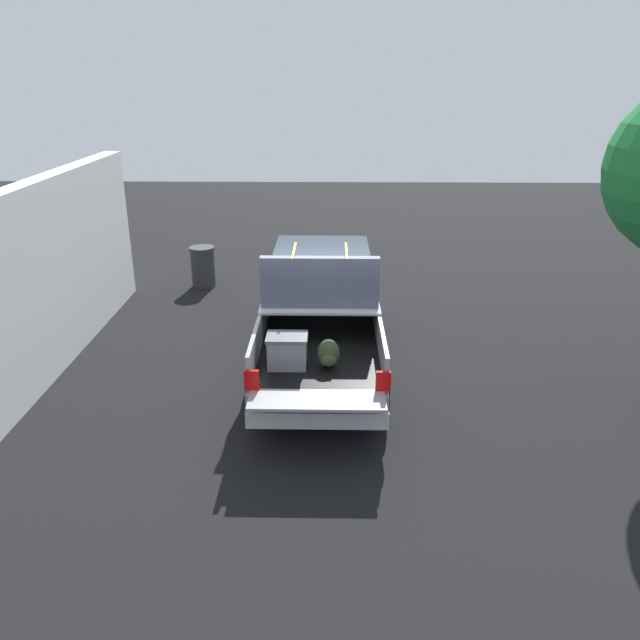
# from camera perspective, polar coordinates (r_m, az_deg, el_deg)

# --- Properties ---
(ground_plane) EXTENTS (40.00, 40.00, 0.00)m
(ground_plane) POSITION_cam_1_polar(r_m,az_deg,el_deg) (11.21, 0.06, -4.10)
(ground_plane) COLOR black
(pickup_truck) EXTENTS (6.05, 2.06, 2.23)m
(pickup_truck) POSITION_cam_1_polar(r_m,az_deg,el_deg) (11.18, 0.07, 1.12)
(pickup_truck) COLOR gray
(pickup_truck) RESTS_ON ground_plane
(building_facade) EXTENTS (9.22, 0.36, 3.24)m
(building_facade) POSITION_cam_1_polar(r_m,az_deg,el_deg) (11.14, -24.79, 2.63)
(building_facade) COLOR white
(building_facade) RESTS_ON ground_plane
(trash_can) EXTENTS (0.60, 0.60, 0.98)m
(trash_can) POSITION_cam_1_polar(r_m,az_deg,el_deg) (15.44, -10.58, 4.79)
(trash_can) COLOR #2D2D33
(trash_can) RESTS_ON ground_plane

